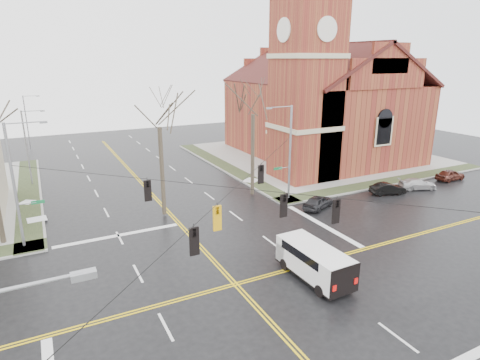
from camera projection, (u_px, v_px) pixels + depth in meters
name	position (u px, v px, depth m)	size (l,w,h in m)	color
ground	(235.00, 284.00, 24.46)	(120.00, 120.00, 0.00)	black
sidewalks	(235.00, 283.00, 24.44)	(80.00, 80.00, 0.17)	gray
road_markings	(235.00, 284.00, 24.46)	(100.00, 100.00, 0.01)	gold
church	(318.00, 96.00, 53.93)	(24.28, 27.48, 27.50)	maroon
signal_pole_ne	(288.00, 150.00, 37.76)	(2.75, 0.22, 9.00)	gray
signal_pole_nw	(17.00, 182.00, 27.91)	(2.75, 0.22, 9.00)	gray
span_wires	(235.00, 188.00, 22.67)	(23.02, 23.02, 0.03)	black
traffic_signals	(240.00, 204.00, 22.32)	(8.21, 8.26, 1.30)	black
streetlight_north_a	(28.00, 145.00, 42.41)	(2.30, 0.20, 8.00)	gray
streetlight_north_b	(28.00, 120.00, 59.46)	(2.30, 0.20, 8.00)	gray
cargo_van	(312.00, 259.00, 24.99)	(2.30, 5.59, 2.10)	white
parked_car_a	(318.00, 202.00, 36.73)	(1.47, 3.66, 1.25)	black
parked_car_b	(388.00, 189.00, 40.61)	(1.25, 3.57, 1.18)	black
parked_car_c	(417.00, 184.00, 42.23)	(1.60, 3.93, 1.14)	silver
parked_car_d	(450.00, 175.00, 45.35)	(1.49, 3.70, 1.26)	#451B13
tree_nw_near	(159.00, 121.00, 32.84)	(4.00, 4.00, 11.49)	#3B3225
tree_ne	(253.00, 109.00, 37.93)	(4.00, 4.00, 12.03)	#3B3225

